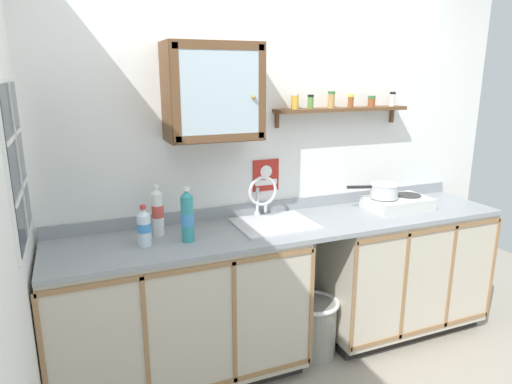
% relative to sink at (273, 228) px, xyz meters
% --- Properties ---
extents(floor, '(6.03, 6.03, 0.00)m').
position_rel_sink_xyz_m(floor, '(0.12, -0.40, -0.92)').
color(floor, '#9E9384').
rests_on(floor, ground).
extents(back_wall, '(3.63, 0.07, 2.66)m').
position_rel_sink_xyz_m(back_wall, '(0.12, 0.27, 0.42)').
color(back_wall, white).
rests_on(back_wall, ground).
extents(lower_cabinet_run, '(1.51, 0.59, 0.91)m').
position_rel_sink_xyz_m(lower_cabinet_run, '(-0.63, -0.04, -0.46)').
color(lower_cabinet_run, black).
rests_on(lower_cabinet_run, ground).
extents(lower_cabinet_run_right, '(1.23, 0.59, 0.91)m').
position_rel_sink_xyz_m(lower_cabinet_run_right, '(1.02, -0.04, -0.46)').
color(lower_cabinet_run_right, black).
rests_on(lower_cabinet_run_right, ground).
extents(countertop, '(2.99, 0.61, 0.03)m').
position_rel_sink_xyz_m(countertop, '(0.12, -0.04, 0.01)').
color(countertop, gray).
rests_on(countertop, lower_cabinet_run).
extents(backsplash, '(2.99, 0.02, 0.08)m').
position_rel_sink_xyz_m(backsplash, '(0.12, 0.24, 0.07)').
color(backsplash, gray).
rests_on(backsplash, countertop).
extents(sink, '(0.49, 0.46, 0.44)m').
position_rel_sink_xyz_m(sink, '(0.00, 0.00, 0.00)').
color(sink, silver).
rests_on(sink, countertop).
extents(hot_plate_stove, '(0.45, 0.29, 0.09)m').
position_rel_sink_xyz_m(hot_plate_stove, '(0.96, -0.03, 0.07)').
color(hot_plate_stove, silver).
rests_on(hot_plate_stove, countertop).
extents(saucepan, '(0.36, 0.20, 0.10)m').
position_rel_sink_xyz_m(saucepan, '(0.85, -0.01, 0.17)').
color(saucepan, silver).
rests_on(saucepan, hot_plate_stove).
extents(bottle_water_clear_0, '(0.08, 0.08, 0.23)m').
position_rel_sink_xyz_m(bottle_water_clear_0, '(-0.82, -0.07, 0.13)').
color(bottle_water_clear_0, silver).
rests_on(bottle_water_clear_0, countertop).
extents(bottle_detergent_teal_1, '(0.07, 0.07, 0.32)m').
position_rel_sink_xyz_m(bottle_detergent_teal_1, '(-0.58, -0.10, 0.17)').
color(bottle_detergent_teal_1, teal).
rests_on(bottle_detergent_teal_1, countertop).
extents(bottle_opaque_white_2, '(0.07, 0.07, 0.31)m').
position_rel_sink_xyz_m(bottle_opaque_white_2, '(-0.71, 0.06, 0.17)').
color(bottle_opaque_white_2, white).
rests_on(bottle_opaque_white_2, countertop).
extents(wall_cabinet, '(0.56, 0.31, 0.56)m').
position_rel_sink_xyz_m(wall_cabinet, '(-0.35, 0.10, 0.85)').
color(wall_cabinet, brown).
extents(spice_shelf, '(0.99, 0.14, 0.23)m').
position_rel_sink_xyz_m(spice_shelf, '(0.59, 0.18, 0.73)').
color(spice_shelf, brown).
extents(warning_sign, '(0.19, 0.01, 0.22)m').
position_rel_sink_xyz_m(warning_sign, '(0.06, 0.24, 0.29)').
color(warning_sign, '#B2261E').
extents(window, '(0.03, 0.66, 0.76)m').
position_rel_sink_xyz_m(window, '(-1.39, -0.21, 0.56)').
color(window, '#262D38').
extents(trash_bin, '(0.33, 0.33, 0.40)m').
position_rel_sink_xyz_m(trash_bin, '(0.26, -0.12, -0.71)').
color(trash_bin, gray).
rests_on(trash_bin, ground).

